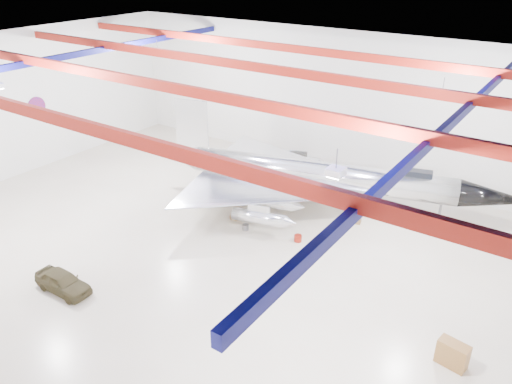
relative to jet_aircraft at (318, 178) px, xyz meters
The scene contains 17 objects.
floor 8.63m from the jet_aircraft, 105.85° to the right, with size 40.00×40.00×0.00m, color #BFAF98.
wall_back 8.04m from the jet_aircraft, 108.06° to the left, with size 40.00×40.00×0.00m, color silver.
wall_left 23.90m from the jet_aircraft, 160.20° to the right, with size 30.00×30.00×0.00m, color silver.
ceiling 12.09m from the jet_aircraft, 105.85° to the right, with size 40.00×40.00×0.00m, color #0A0F38.
ceiling_structure 11.61m from the jet_aircraft, 105.85° to the right, with size 39.50×29.50×1.08m.
wall_roundel 23.18m from the jet_aircraft, 164.84° to the right, with size 1.50×1.50×0.10m, color #B21414.
jet_aircraft is the anchor object (origin of this frame).
jeep 17.33m from the jet_aircraft, 111.77° to the right, with size 1.36×3.39×1.16m, color #3E361F.
desk 15.43m from the jet_aircraft, 39.37° to the right, with size 1.30×0.65×1.19m, color brown.
crate_ply 6.20m from the jet_aircraft, 149.10° to the right, with size 0.52×0.42×0.37m, color olive.
toolbox_red 6.98m from the jet_aircraft, behind, with size 0.38×0.31×0.27m, color maroon.
engine_drum 6.20m from the jet_aircraft, 112.34° to the right, with size 0.42×0.42×0.38m, color #59595B.
parts_bin 3.83m from the jet_aircraft, ahead, with size 0.64×0.51×0.45m, color olive.
crate_small 8.35m from the jet_aircraft, 167.19° to the right, with size 0.41×0.33×0.28m, color #59595B.
tool_chest 5.27m from the jet_aircraft, 75.16° to the right, with size 0.47×0.47×0.42m, color maroon.
oil_barrel 6.27m from the jet_aircraft, 127.78° to the right, with size 0.50×0.40×0.35m, color olive.
spares_box 3.07m from the jet_aircraft, 68.64° to the left, with size 0.39×0.39×0.35m, color #59595B.
Camera 1 is at (16.37, -19.85, 16.30)m, focal length 35.00 mm.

